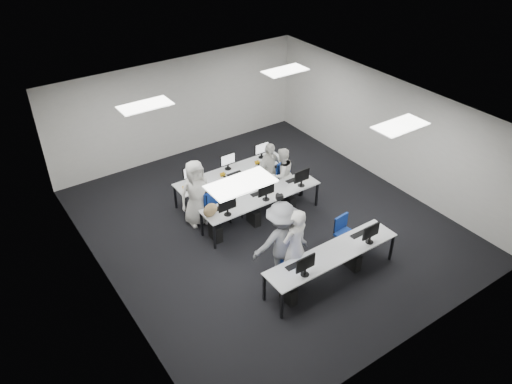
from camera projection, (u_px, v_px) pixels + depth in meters
room at (267, 173)px, 11.73m from camera, size 9.00×9.02×3.00m
ceiling_panels at (268, 115)px, 10.90m from camera, size 5.20×4.60×0.02m
desk_front at (332, 255)px, 10.53m from camera, size 3.20×0.70×0.73m
desk_mid at (262, 198)px, 12.32m from camera, size 3.20×0.70×0.73m
desk_back at (232, 173)px, 13.28m from camera, size 3.20×0.70×0.73m
equipment_front at (325, 270)px, 10.61m from camera, size 2.51×0.41×1.19m
equipment_mid at (256, 211)px, 12.39m from camera, size 2.91×0.41×1.19m
equipment_back at (238, 181)px, 13.56m from camera, size 2.91×0.41×1.19m
chair_0 at (290, 271)px, 10.73m from camera, size 0.46×0.49×0.84m
chair_1 at (345, 240)px, 11.56m from camera, size 0.49×0.52×0.90m
chair_2 at (219, 214)px, 12.44m from camera, size 0.53×0.56×0.87m
chair_3 at (247, 202)px, 12.84m from camera, size 0.57×0.60×0.91m
chair_4 at (290, 187)px, 13.45m from camera, size 0.51×0.54×0.86m
chair_5 at (211, 209)px, 12.62m from camera, size 0.56×0.58×0.87m
chair_6 at (245, 196)px, 13.07m from camera, size 0.53×0.56×0.90m
chair_7 at (276, 180)px, 13.70m from camera, size 0.63×0.65×0.97m
handbag at (210, 210)px, 11.53m from camera, size 0.45×0.35×0.32m
student_0 at (294, 246)px, 10.40m from camera, size 0.73×0.54×1.83m
student_1 at (282, 174)px, 13.13m from camera, size 0.74×0.59×1.49m
student_2 at (196, 193)px, 12.15m from camera, size 0.89×0.62×1.74m
student_3 at (269, 171)px, 13.12m from camera, size 1.02×0.63×1.62m
photographer at (281, 242)px, 10.47m from camera, size 1.37×1.01×1.90m
dslr_camera at (280, 197)px, 10.05m from camera, size 0.18×0.21×0.10m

